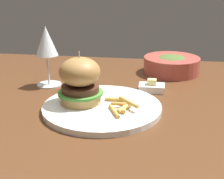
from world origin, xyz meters
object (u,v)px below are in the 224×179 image
at_px(butter_dish, 152,87).
at_px(soup_bowl, 171,64).
at_px(burger_sandwich, 80,80).
at_px(main_plate, 102,107).
at_px(wine_glass, 46,44).

distance_m(butter_dish, soup_bowl, 0.20).
distance_m(burger_sandwich, butter_dish, 0.23).
xyz_separation_m(burger_sandwich, soup_bowl, (0.23, 0.34, -0.04)).
bearing_deg(main_plate, burger_sandwich, 171.16).
relative_size(main_plate, wine_glass, 1.64).
xyz_separation_m(burger_sandwich, butter_dish, (0.17, 0.15, -0.06)).
distance_m(burger_sandwich, soup_bowl, 0.41).
relative_size(wine_glass, soup_bowl, 0.94).
distance_m(wine_glass, soup_bowl, 0.42).
height_order(main_plate, wine_glass, wine_glass).
relative_size(main_plate, butter_dish, 4.02).
height_order(burger_sandwich, soup_bowl, burger_sandwich).
bearing_deg(butter_dish, burger_sandwich, -139.69).
relative_size(burger_sandwich, soup_bowl, 0.69).
height_order(burger_sandwich, wine_glass, wine_glass).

